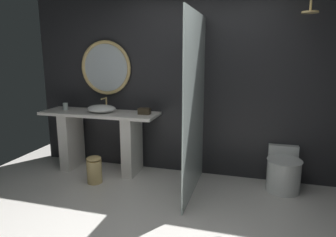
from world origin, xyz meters
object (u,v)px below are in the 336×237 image
vessel_sink (101,109)px  toilet (283,171)px  tumbler_cup (65,106)px  rain_shower_head (310,8)px  tissue_box (144,111)px  round_wall_mirror (106,68)px  waste_bin (94,169)px

vessel_sink → toilet: size_ratio=0.69×
tumbler_cup → rain_shower_head: (3.21, -0.13, 1.25)m
rain_shower_head → toilet: size_ratio=0.61×
tissue_box → rain_shower_head: rain_shower_head is taller
vessel_sink → round_wall_mirror: round_wall_mirror is taller
vessel_sink → waste_bin: 0.87m
tissue_box → rain_shower_head: size_ratio=0.43×
tissue_box → tumbler_cup: bearing=-179.0°
round_wall_mirror → toilet: bearing=-4.5°
tissue_box → rain_shower_head: 2.35m
vessel_sink → round_wall_mirror: bearing=98.8°
tumbler_cup → round_wall_mirror: size_ratio=0.13×
tumbler_cup → waste_bin: bearing=-33.0°
vessel_sink → waste_bin: bearing=-78.6°
round_wall_mirror → rain_shower_head: (2.65, -0.37, 0.69)m
tumbler_cup → waste_bin: 1.11m
toilet → round_wall_mirror: bearing=175.5°
vessel_sink → tumbler_cup: 0.60m
round_wall_mirror → waste_bin: round_wall_mirror is taller
round_wall_mirror → rain_shower_head: rain_shower_head is taller
rain_shower_head → waste_bin: (-2.52, -0.32, -2.00)m
vessel_sink → waste_bin: vessel_sink is taller
tissue_box → rain_shower_head: (1.97, -0.15, 1.26)m
toilet → waste_bin: size_ratio=1.65×
tumbler_cup → rain_shower_head: size_ratio=0.29×
rain_shower_head → toilet: (-0.11, 0.17, -1.94)m
tumbler_cup → round_wall_mirror: (0.56, 0.24, 0.56)m
vessel_sink → rain_shower_head: bearing=-2.5°
rain_shower_head → waste_bin: bearing=-172.8°
rain_shower_head → waste_bin: 3.23m
rain_shower_head → toilet: bearing=123.4°
rain_shower_head → round_wall_mirror: bearing=172.0°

